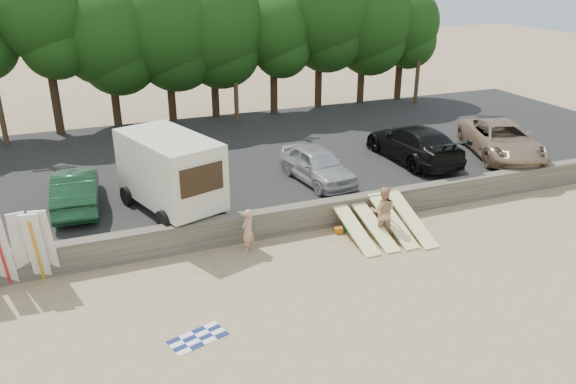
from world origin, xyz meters
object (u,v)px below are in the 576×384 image
at_px(car_3, 413,143).
at_px(cooler, 350,227).
at_px(beachgoer_b, 383,211).
at_px(beachgoer_a, 248,231).
at_px(car_4, 502,140).
at_px(box_trailer, 170,169).
at_px(car_1, 76,189).
at_px(car_2, 317,165).

distance_m(car_3, cooler, 7.02).
relative_size(beachgoer_b, cooler, 4.95).
relative_size(beachgoer_a, cooler, 4.10).
relative_size(car_4, beachgoer_a, 3.65).
bearing_deg(car_3, beachgoer_a, 24.32).
relative_size(box_trailer, beachgoer_a, 3.09).
relative_size(car_1, car_3, 0.78).
bearing_deg(car_2, beachgoer_a, -146.41).
distance_m(beachgoer_b, cooler, 1.40).
xyz_separation_m(car_2, cooler, (-0.24, -3.44, -1.26)).
distance_m(box_trailer, beachgoer_a, 3.83).
bearing_deg(cooler, beachgoer_a, 158.70).
relative_size(car_1, beachgoer_a, 2.81).
bearing_deg(beachgoer_a, cooler, 145.96).
distance_m(box_trailer, car_2, 6.21).
bearing_deg(car_4, car_1, -163.33).
relative_size(box_trailer, cooler, 12.67).
xyz_separation_m(car_1, beachgoer_a, (5.22, -4.36, -0.64)).
xyz_separation_m(car_1, car_4, (18.75, -1.03, 0.07)).
bearing_deg(car_1, cooler, 158.90).
bearing_deg(cooler, car_3, 15.47).
height_order(car_1, cooler, car_1).
distance_m(car_3, beachgoer_b, 6.73).
distance_m(box_trailer, car_3, 11.42).
bearing_deg(beachgoer_b, car_1, 0.77).
xyz_separation_m(car_2, car_4, (9.37, -0.21, 0.07)).
distance_m(box_trailer, car_4, 15.52).
bearing_deg(cooler, car_2, 63.40).
relative_size(car_3, car_4, 0.99).
distance_m(box_trailer, beachgoer_b, 7.80).
bearing_deg(beachgoer_b, car_4, -128.41).
bearing_deg(car_3, car_4, 165.62).
bearing_deg(car_1, car_4, -179.26).
distance_m(car_2, beachgoer_a, 5.50).
xyz_separation_m(box_trailer, car_3, (11.31, 1.41, -0.74)).
height_order(car_2, beachgoer_b, car_2).
height_order(box_trailer, car_4, box_trailer).
distance_m(car_1, car_3, 14.57).
relative_size(box_trailer, car_4, 0.85).
height_order(car_1, car_2, car_1).
xyz_separation_m(car_4, cooler, (-9.60, -3.23, -1.33)).
height_order(car_4, beachgoer_b, car_4).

